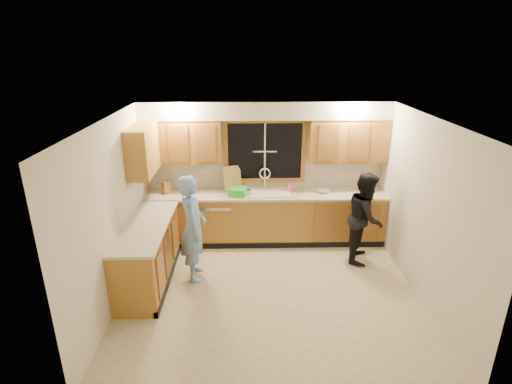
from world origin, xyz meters
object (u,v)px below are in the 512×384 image
(stove, at_px, (139,274))
(man, at_px, (193,228))
(woman, at_px, (365,217))
(bowl, at_px, (323,191))
(sink, at_px, (265,196))
(soap_bottle, at_px, (289,187))
(knife_block, at_px, (166,187))
(dish_crate, at_px, (238,192))
(dishwasher, at_px, (218,220))

(stove, distance_m, man, 1.01)
(woman, xyz_separation_m, bowl, (-0.57, 0.70, 0.20))
(stove, height_order, woman, woman)
(sink, relative_size, soap_bottle, 4.29)
(knife_block, xyz_separation_m, dish_crate, (1.25, -0.12, -0.05))
(knife_block, bearing_deg, woman, -50.76)
(dishwasher, xyz_separation_m, man, (-0.27, -1.16, 0.41))
(bowl, bearing_deg, woman, -50.90)
(sink, xyz_separation_m, knife_block, (-1.72, 0.02, 0.17))
(dish_crate, relative_size, bowl, 1.38)
(stove, relative_size, soap_bottle, 4.49)
(woman, distance_m, knife_block, 3.40)
(man, height_order, woman, man)
(dish_crate, bearing_deg, dishwasher, 167.15)
(sink, height_order, dish_crate, sink)
(dishwasher, height_order, soap_bottle, soap_bottle)
(bowl, bearing_deg, knife_block, 179.94)
(man, distance_m, soap_bottle, 1.99)
(sink, distance_m, stove, 2.60)
(dishwasher, xyz_separation_m, knife_block, (-0.87, 0.03, 0.62))
(stove, height_order, man, man)
(knife_block, xyz_separation_m, bowl, (2.75, -0.00, -0.09))
(soap_bottle, bearing_deg, knife_block, -178.98)
(dish_crate, xyz_separation_m, bowl, (1.50, 0.11, -0.04))
(sink, bearing_deg, knife_block, 179.47)
(stove, bearing_deg, dish_crate, 52.38)
(stove, height_order, dish_crate, dish_crate)
(man, height_order, soap_bottle, man)
(dishwasher, xyz_separation_m, bowl, (1.87, 0.03, 0.54))
(sink, bearing_deg, man, -133.61)
(soap_bottle, bearing_deg, man, -141.49)
(sink, relative_size, man, 0.52)
(woman, bearing_deg, soap_bottle, 76.63)
(bowl, bearing_deg, sink, -179.28)
(dishwasher, bearing_deg, dish_crate, -12.85)
(dishwasher, height_order, woman, woman)
(man, distance_m, knife_block, 1.35)
(knife_block, bearing_deg, stove, -131.16)
(dish_crate, bearing_deg, sink, 12.08)
(dishwasher, xyz_separation_m, soap_bottle, (1.28, 0.07, 0.61))
(woman, height_order, dish_crate, woman)
(man, bearing_deg, stove, 124.09)
(stove, distance_m, bowl, 3.41)
(dishwasher, height_order, man, man)
(dishwasher, xyz_separation_m, stove, (-0.95, -1.81, 0.04))
(stove, relative_size, knife_block, 3.92)
(woman, distance_m, bowl, 0.92)
(soap_bottle, bearing_deg, dishwasher, -176.90)
(woman, xyz_separation_m, soap_bottle, (-1.17, 0.74, 0.27))
(knife_block, relative_size, soap_bottle, 1.15)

